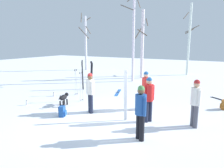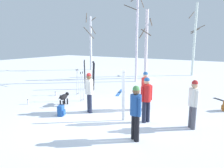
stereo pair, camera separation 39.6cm
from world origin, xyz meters
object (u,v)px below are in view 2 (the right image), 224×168
(person_2, at_px, (136,110))
(birch_tree_3, at_px, (195,39))
(ski_poles_0, at_px, (77,81))
(water_bottle_1, at_px, (55,94))
(birch_tree_1, at_px, (137,33))
(person_0, at_px, (146,97))
(water_bottle_0, at_px, (28,102))
(birch_tree_0, at_px, (91,42))
(ski_pair_planted_1, at_px, (123,96))
(ski_poles_1, at_px, (82,85))
(person_3, at_px, (89,90))
(ski_pair_planted_0, at_px, (85,75))
(backpack_0, at_px, (61,111))
(person_4, at_px, (145,88))
(ski_pair_planted_2, at_px, (93,76))
(birch_tree_2, at_px, (146,44))
(ski_pair_lying_1, at_px, (120,92))
(person_1, at_px, (193,101))
(dog, at_px, (64,97))

(person_2, relative_size, birch_tree_3, 0.27)
(ski_poles_0, bearing_deg, water_bottle_1, -134.53)
(birch_tree_1, xyz_separation_m, birch_tree_3, (3.03, 5.45, -0.38))
(person_0, xyz_separation_m, water_bottle_0, (-5.78, -0.85, -0.86))
(birch_tree_0, bearing_deg, person_2, -48.06)
(water_bottle_0, bearing_deg, birch_tree_3, 70.59)
(person_2, xyz_separation_m, water_bottle_1, (-6.18, 2.57, -0.87))
(ski_pair_planted_1, height_order, ski_poles_1, ski_pair_planted_1)
(ski_pair_planted_1, bearing_deg, birch_tree_0, 132.00)
(water_bottle_0, bearing_deg, person_3, 11.03)
(ski_pair_planted_0, xyz_separation_m, backpack_0, (2.36, -4.45, -0.72))
(person_4, height_order, birch_tree_0, birch_tree_0)
(person_3, distance_m, ski_pair_planted_2, 4.14)
(person_4, height_order, water_bottle_0, person_4)
(person_3, distance_m, birch_tree_2, 9.67)
(ski_pair_planted_1, relative_size, water_bottle_1, 8.51)
(ski_pair_planted_0, bearing_deg, birch_tree_0, 125.13)
(backpack_0, bearing_deg, ski_pair_planted_0, 117.92)
(person_0, relative_size, ski_poles_0, 1.16)
(ski_pair_planted_1, height_order, ski_pair_lying_1, ski_pair_planted_1)
(birch_tree_2, bearing_deg, ski_pair_planted_2, -98.67)
(ski_poles_0, xyz_separation_m, birch_tree_2, (1.07, 7.27, 2.04))
(person_2, relative_size, ski_pair_lying_1, 1.03)
(backpack_0, height_order, birch_tree_1, birch_tree_1)
(ski_pair_planted_1, bearing_deg, person_4, 83.83)
(ski_poles_0, relative_size, birch_tree_3, 0.23)
(ski_pair_planted_2, xyz_separation_m, ski_pair_lying_1, (1.66, 0.36, -0.90))
(person_0, bearing_deg, backpack_0, -159.65)
(ski_pair_planted_2, distance_m, birch_tree_0, 10.38)
(person_0, bearing_deg, person_2, -78.82)
(person_4, relative_size, birch_tree_0, 0.29)
(person_1, bearing_deg, birch_tree_1, 128.04)
(ski_poles_1, relative_size, birch_tree_0, 0.25)
(ski_poles_0, height_order, birch_tree_2, birch_tree_2)
(ski_poles_0, bearing_deg, ski_pair_planted_2, 82.82)
(person_1, xyz_separation_m, ski_pair_planted_2, (-6.44, 2.88, -0.07))
(person_3, relative_size, ski_pair_planted_0, 0.91)
(person_1, distance_m, birch_tree_2, 10.59)
(person_1, relative_size, birch_tree_3, 0.27)
(birch_tree_0, bearing_deg, ski_pair_planted_2, -51.71)
(person_1, relative_size, backpack_0, 3.90)
(person_1, distance_m, dog, 5.82)
(person_1, height_order, birch_tree_1, birch_tree_1)
(ski_pair_planted_2, relative_size, birch_tree_1, 0.26)
(dog, distance_m, birch_tree_0, 13.43)
(person_0, xyz_separation_m, person_3, (-2.50, -0.21, 0.00))
(birch_tree_0, relative_size, birch_tree_3, 0.95)
(person_3, bearing_deg, person_4, 40.53)
(person_0, bearing_deg, ski_pair_planted_1, -161.06)
(ski_pair_lying_1, relative_size, ski_poles_1, 1.10)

